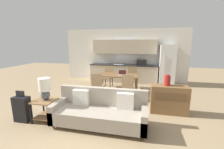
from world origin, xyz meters
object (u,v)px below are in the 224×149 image
at_px(laptop, 122,74).
at_px(side_table, 45,107).
at_px(dining_chair_far_left, 108,76).
at_px(dining_chair_near_left, 98,85).
at_px(dining_table, 117,76).
at_px(couch, 100,112).
at_px(credenza, 169,99).
at_px(table_lamp, 45,88).
at_px(dining_chair_far_right, 132,76).
at_px(vase, 167,80).
at_px(refrigerator, 167,65).
at_px(dining_chair_near_right, 128,86).
at_px(suitcase, 22,109).

bearing_deg(laptop, side_table, -131.78).
distance_m(side_table, dining_chair_far_left, 3.46).
bearing_deg(dining_chair_near_left, dining_table, -123.89).
relative_size(couch, credenza, 2.22).
xyz_separation_m(table_lamp, dining_chair_far_right, (1.89, 3.41, -0.36)).
bearing_deg(vase, refrigerator, 82.86).
bearing_deg(dining_chair_far_left, table_lamp, -98.36).
bearing_deg(dining_chair_far_left, dining_chair_near_left, -84.90).
xyz_separation_m(refrigerator, dining_chair_far_right, (-1.56, -0.93, -0.43)).
bearing_deg(dining_chair_near_right, side_table, 46.81).
distance_m(dining_chair_far_right, dining_chair_near_left, 1.95).
bearing_deg(credenza, laptop, 137.60).
xyz_separation_m(dining_chair_near_left, suitcase, (-1.39, -1.97, -0.19)).
relative_size(side_table, credenza, 0.55).
xyz_separation_m(credenza, dining_chair_far_left, (-2.33, 2.19, 0.12)).
bearing_deg(suitcase, dining_chair_far_right, 55.33).
bearing_deg(dining_chair_far_left, couch, -74.18).
bearing_deg(dining_chair_near_left, vase, 164.56).
bearing_deg(laptop, table_lamp, -131.54).
xyz_separation_m(dining_chair_near_right, dining_chair_far_left, (-1.08, 1.48, 0.00)).
height_order(dining_chair_far_right, dining_chair_far_left, same).
distance_m(side_table, suitcase, 0.58).
bearing_deg(vase, dining_chair_near_left, 164.32).
distance_m(dining_chair_near_left, laptop, 1.12).
bearing_deg(laptop, suitcase, -138.21).
bearing_deg(couch, table_lamp, -176.14).
relative_size(credenza, dining_chair_far_right, 1.08).
bearing_deg(dining_chair_far_right, dining_chair_near_right, -89.28).
distance_m(refrigerator, credenza, 3.27).
distance_m(refrigerator, dining_chair_near_left, 3.70).
relative_size(dining_chair_near_left, laptop, 2.62).
xyz_separation_m(couch, dining_chair_far_left, (-0.60, 3.24, 0.18)).
xyz_separation_m(table_lamp, suitcase, (-0.59, -0.18, -0.55)).
bearing_deg(table_lamp, dining_chair_far_right, 60.94).
xyz_separation_m(couch, suitcase, (-2.00, -0.27, -0.01)).
height_order(refrigerator, suitcase, refrigerator).
relative_size(vase, suitcase, 0.38).
bearing_deg(table_lamp, couch, 3.86).
distance_m(dining_chair_near_left, suitcase, 2.42).
relative_size(side_table, vase, 1.80).
xyz_separation_m(refrigerator, couch, (-2.05, -4.24, -0.61)).
height_order(couch, laptop, laptop).
relative_size(dining_table, side_table, 3.03).
distance_m(table_lamp, suitcase, 0.82).
relative_size(dining_chair_far_left, dining_chair_near_left, 1.00).
distance_m(couch, vase, 2.06).
distance_m(refrigerator, dining_chair_far_left, 2.86).
relative_size(table_lamp, laptop, 1.59).
bearing_deg(dining_table, credenza, -39.14).
xyz_separation_m(credenza, dining_chair_near_right, (-1.25, 0.72, 0.12)).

